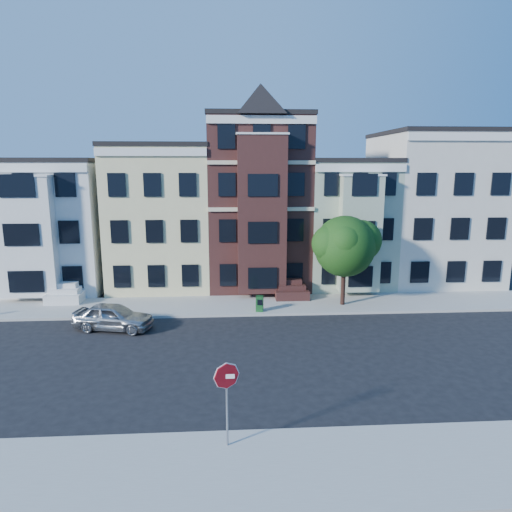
{
  "coord_description": "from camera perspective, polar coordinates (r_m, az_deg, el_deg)",
  "views": [
    {
      "loc": [
        -2.21,
        -19.81,
        8.89
      ],
      "look_at": [
        -0.77,
        3.39,
        4.2
      ],
      "focal_mm": 32.0,
      "sensor_mm": 36.0,
      "label": 1
    }
  ],
  "objects": [
    {
      "name": "ground",
      "position": [
        21.83,
        2.63,
        -12.64
      ],
      "size": [
        120.0,
        120.0,
        0.0
      ],
      "primitive_type": "plane",
      "color": "black"
    },
    {
      "name": "far_sidewalk",
      "position": [
        29.26,
        0.95,
        -6.13
      ],
      "size": [
        60.0,
        4.0,
        0.15
      ],
      "primitive_type": "cube",
      "color": "#9E9B93",
      "rests_on": "ground"
    },
    {
      "name": "near_sidewalk",
      "position": [
        14.9,
        6.26,
        -24.92
      ],
      "size": [
        60.0,
        4.0,
        0.15
      ],
      "primitive_type": "cube",
      "color": "#9E9B93",
      "rests_on": "ground"
    },
    {
      "name": "house_white",
      "position": [
        36.88,
        -23.86,
        3.59
      ],
      "size": [
        8.0,
        9.0,
        9.0
      ],
      "primitive_type": "cube",
      "color": "silver",
      "rests_on": "ground"
    },
    {
      "name": "house_yellow",
      "position": [
        34.87,
        -11.46,
        4.77
      ],
      "size": [
        7.0,
        9.0,
        10.0
      ],
      "primitive_type": "cube",
      "color": "beige",
      "rests_on": "ground"
    },
    {
      "name": "house_brown",
      "position": [
        34.51,
        0.14,
        6.6
      ],
      "size": [
        7.0,
        9.0,
        12.0
      ],
      "primitive_type": "cube",
      "color": "#391B18",
      "rests_on": "ground"
    },
    {
      "name": "house_green",
      "position": [
        35.67,
        10.64,
        4.14
      ],
      "size": [
        6.0,
        9.0,
        9.0
      ],
      "primitive_type": "cube",
      "color": "#9BA98E",
      "rests_on": "ground"
    },
    {
      "name": "house_cream",
      "position": [
        37.89,
        21.06,
        5.51
      ],
      "size": [
        8.0,
        9.0,
        11.0
      ],
      "primitive_type": "cube",
      "color": "beige",
      "rests_on": "ground"
    },
    {
      "name": "street_tree",
      "position": [
        28.81,
        11.0,
        0.7
      ],
      "size": [
        7.95,
        7.95,
        6.98
      ],
      "primitive_type": null,
      "rotation": [
        0.0,
        0.0,
        0.43
      ],
      "color": "#1F5214",
      "rests_on": "far_sidewalk"
    },
    {
      "name": "parked_car",
      "position": [
        26.25,
        -17.41,
        -7.24
      ],
      "size": [
        4.56,
        2.6,
        1.46
      ],
      "primitive_type": "imported",
      "rotation": [
        0.0,
        0.0,
        1.36
      ],
      "color": "#A0A2A6",
      "rests_on": "ground"
    },
    {
      "name": "newspaper_box",
      "position": [
        27.67,
        0.45,
        -5.98
      ],
      "size": [
        0.49,
        0.45,
        0.95
      ],
      "primitive_type": "cube",
      "rotation": [
        0.0,
        0.0,
        -0.19
      ],
      "color": "#174E20",
      "rests_on": "far_sidewalk"
    },
    {
      "name": "stop_sign",
      "position": [
        14.85,
        -3.66,
        -17.44
      ],
      "size": [
        0.87,
        0.12,
        3.16
      ],
      "primitive_type": null,
      "rotation": [
        0.0,
        0.0,
        0.0
      ],
      "color": "#A10C13",
      "rests_on": "near_sidewalk"
    }
  ]
}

